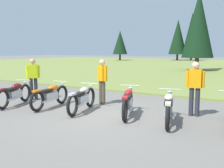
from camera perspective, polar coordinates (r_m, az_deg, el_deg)
The scene contains 10 objects.
ground_plane at distance 8.19m, azimuth -2.14°, elevation -6.73°, with size 140.00×140.00×0.00m, color slate.
grass_moorland at distance 32.98m, azimuth 22.96°, elevation 3.54°, with size 80.00×44.00×0.10m, color olive.
motorcycle_maroon at distance 10.10m, azimuth -20.67°, elevation -1.95°, with size 0.84×2.03×0.88m.
motorcycle_orange at distance 9.34m, azimuth -13.42°, elevation -2.41°, with size 0.62×2.10×0.88m.
motorcycle_silver at distance 8.56m, azimuth -6.59°, elevation -3.15°, with size 0.73×2.07×0.88m.
motorcycle_red at distance 7.98m, azimuth 3.53°, elevation -3.90°, with size 0.91×2.01×0.88m.
motorcycle_cream at distance 7.35m, azimuth 12.41°, elevation -5.07°, with size 0.81×2.04×0.88m.
rider_with_back_turned at distance 9.58m, azimuth -2.20°, elevation 1.12°, with size 0.51×0.35×1.67m.
rider_near_row_end at distance 10.99m, azimuth -17.02°, elevation 1.62°, with size 0.40×0.43×1.67m.
rider_checking_bike at distance 8.23m, azimuth 17.85°, elevation -0.31°, with size 0.55×0.27×1.67m.
Camera 1 is at (4.28, -6.69, 2.02)m, focal length 41.41 mm.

